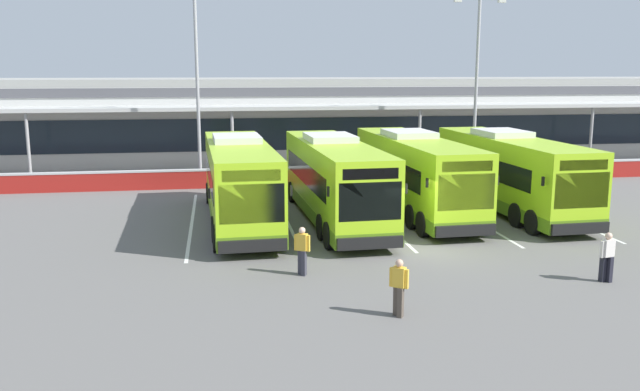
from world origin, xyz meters
The scene contains 17 objects.
ground_plane centered at (0.00, 0.00, 0.00)m, with size 200.00×200.00×0.00m, color #605E5B.
terminal_building centered at (0.00, 26.91, 3.01)m, with size 70.00×13.00×6.00m.
red_barrier_wall centered at (0.00, 14.50, 0.56)m, with size 60.00×0.40×1.10m.
coach_bus_leftmost centered at (-6.28, 5.53, 1.79)m, with size 3.25×12.24×3.78m.
coach_bus_left_centre centered at (-2.09, 5.27, 1.79)m, with size 3.25×12.24×3.78m.
coach_bus_centre centered at (1.98, 6.51, 1.79)m, with size 3.25×12.24×3.78m.
coach_bus_right_centre centered at (6.54, 6.13, 1.79)m, with size 3.25×12.24×3.78m.
bay_stripe_far_west centered at (-8.40, 6.00, 0.00)m, with size 0.14×13.00×0.01m, color silver.
bay_stripe_west centered at (-4.20, 6.00, 0.00)m, with size 0.14×13.00×0.01m, color silver.
bay_stripe_mid_west centered at (0.00, 6.00, 0.00)m, with size 0.14×13.00×0.01m, color silver.
bay_stripe_centre centered at (4.20, 6.00, 0.00)m, with size 0.14×13.00×0.01m, color silver.
bay_stripe_mid_east centered at (8.40, 6.00, 0.00)m, with size 0.14×13.00×0.01m, color silver.
pedestrian_in_dark_coat centered at (-2.40, -6.53, 0.87)m, with size 0.49×0.42×1.62m.
pedestrian_child centered at (-4.54, -2.44, 0.87)m, with size 0.51×0.41×1.62m.
pedestrian_near_bin centered at (4.95, -4.67, 0.87)m, with size 0.54×0.29×1.62m.
lamp_post_west centered at (-8.23, 16.94, 6.29)m, with size 3.24×0.28×11.00m.
lamp_post_centre centered at (8.79, 16.23, 6.29)m, with size 3.24×0.28×11.00m.
Camera 1 is at (-7.22, -23.30, 6.70)m, focal length 37.21 mm.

